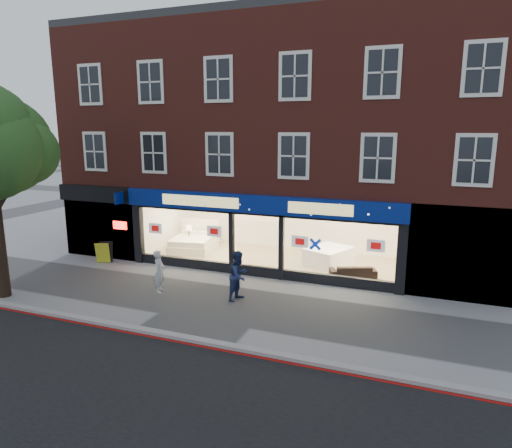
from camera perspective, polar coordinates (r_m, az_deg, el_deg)
The scene contains 12 objects.
ground at distance 15.74m, azimuth -4.05°, elevation -9.78°, with size 120.00×120.00×0.00m, color gray.
kerb_line at distance 13.24m, azimuth -9.93°, elevation -14.29°, with size 60.00×0.10×0.01m, color #8C0A07.
kerb_stone at distance 13.37m, azimuth -9.49°, elevation -13.74°, with size 60.00×0.25×0.12m, color gray.
showroom_floor at distance 20.33m, azimuth 2.25°, elevation -4.54°, with size 11.00×4.50×0.10m, color tan.
building at distance 21.12m, azimuth 3.88°, elevation 14.24°, with size 19.00×8.26×10.30m.
display_bed at distance 21.95m, azimuth -7.77°, elevation -2.28°, with size 2.26×2.58×1.29m.
bedside_table at distance 22.23m, azimuth -8.32°, elevation -2.35°, with size 0.45×0.45×0.55m, color brown.
mattress_stack at distance 19.70m, azimuth 9.06°, elevation -3.97°, with size 2.07×2.27×0.73m.
sofa at distance 18.14m, azimuth 12.02°, elevation -5.84°, with size 1.77×0.69×0.52m, color black.
a_board at distance 21.09m, azimuth -18.44°, elevation -3.38°, with size 0.60×0.39×0.93m, color gold.
pedestrian_grey at distance 16.79m, azimuth -11.99°, elevation -5.82°, with size 0.56×0.37×1.54m, color #B9BDC1.
pedestrian_blue at distance 15.69m, azimuth -2.16°, elevation -6.45°, with size 0.84×0.66×1.73m, color #1B264C.
Camera 1 is at (6.27, -13.21, 5.83)m, focal length 32.00 mm.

